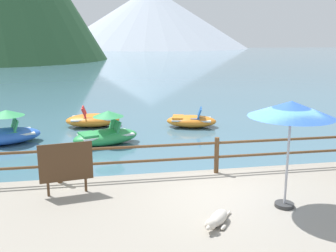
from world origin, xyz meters
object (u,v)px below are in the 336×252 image
pedal_boat_3 (93,120)px  pedal_boat_0 (106,134)px  beach_umbrella (291,111)px  sign_board (66,163)px  pedal_boat_1 (191,121)px  pedal_boat_2 (4,133)px  dog_resting (217,219)px

pedal_boat_3 → pedal_boat_0: bearing=-81.0°
beach_umbrella → sign_board: bearing=161.5°
pedal_boat_1 → pedal_boat_2: bearing=-168.8°
pedal_boat_0 → pedal_boat_3: (-0.50, 3.13, -0.12)m
beach_umbrella → pedal_boat_1: (0.23, 9.21, -2.17)m
beach_umbrella → pedal_boat_3: 11.10m
sign_board → dog_resting: (2.88, -2.05, -0.61)m
beach_umbrella → pedal_boat_0: bearing=116.9°
pedal_boat_1 → pedal_boat_3: (-4.26, 0.90, 0.02)m
dog_resting → pedal_boat_1: (1.86, 9.75, -0.25)m
sign_board → beach_umbrella: (4.51, -1.51, 1.32)m
dog_resting → pedal_boat_0: 7.76m
sign_board → pedal_boat_1: sign_board is taller
pedal_boat_0 → dog_resting: bearing=-75.7°
dog_resting → beach_umbrella: bearing=18.3°
pedal_boat_2 → pedal_boat_3: bearing=36.5°
beach_umbrella → pedal_boat_2: beach_umbrella is taller
beach_umbrella → pedal_boat_2: 10.79m
sign_board → pedal_boat_0: sign_board is taller
dog_resting → pedal_boat_3: size_ratio=0.36×
pedal_boat_1 → pedal_boat_0: bearing=-149.4°
sign_board → pedal_boat_1: (4.74, 7.70, -0.85)m
pedal_boat_3 → sign_board: bearing=-93.2°
pedal_boat_1 → pedal_boat_3: size_ratio=1.02×
pedal_boat_2 → pedal_boat_3: (3.20, 2.37, -0.13)m
pedal_boat_3 → dog_resting: bearing=-77.3°
beach_umbrella → dog_resting: 2.58m
sign_board → beach_umbrella: beach_umbrella is taller
pedal_boat_0 → pedal_boat_1: pedal_boat_0 is taller
beach_umbrella → pedal_boat_3: beach_umbrella is taller
pedal_boat_0 → pedal_boat_3: size_ratio=1.13×
pedal_boat_3 → beach_umbrella: bearing=-68.2°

